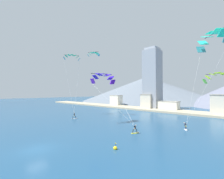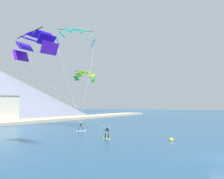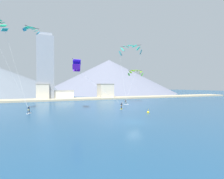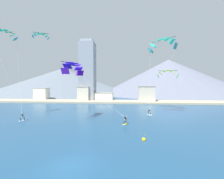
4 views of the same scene
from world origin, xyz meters
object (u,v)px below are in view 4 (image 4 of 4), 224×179
object	(u,v)px
kitesurfer_near_lead	(126,121)
kitesurfer_mid_center	(23,118)
parafoil_kite_distant_high_outer	(168,73)
parafoil_kite_distant_low_drift	(41,35)
race_marker_buoy	(144,139)
parafoil_kite_near_lead	(73,67)
kitesurfer_near_trail	(150,113)
parafoil_kite_near_trail	(162,44)
parafoil_kite_mid_center	(4,34)

from	to	relation	value
kitesurfer_near_lead	kitesurfer_mid_center	size ratio (longest dim) A/B	1.00
parafoil_kite_distant_high_outer	parafoil_kite_distant_low_drift	world-z (taller)	parafoil_kite_distant_low_drift
race_marker_buoy	kitesurfer_near_lead	bearing A→B (deg)	105.84
parafoil_kite_distant_high_outer	parafoil_kite_distant_low_drift	bearing A→B (deg)	-172.54
parafoil_kite_near_lead	race_marker_buoy	world-z (taller)	parafoil_kite_near_lead
parafoil_kite_near_lead	parafoil_kite_distant_high_outer	distance (m)	24.98
kitesurfer_near_lead	kitesurfer_near_trail	size ratio (longest dim) A/B	1.03
kitesurfer_mid_center	parafoil_kite_near_trail	bearing A→B (deg)	21.53
parafoil_kite_distant_high_outer	race_marker_buoy	bearing A→B (deg)	-113.33
kitesurfer_mid_center	parafoil_kite_distant_high_outer	xyz separation A→B (m)	(33.80, 11.20, 10.52)
parafoil_kite_near_lead	parafoil_kite_distant_low_drift	distance (m)	15.01
parafoil_kite_near_trail	race_marker_buoy	size ratio (longest dim) A/B	19.17
parafoil_kite_mid_center	parafoil_kite_distant_low_drift	world-z (taller)	parafoil_kite_distant_low_drift
parafoil_kite_distant_high_outer	race_marker_buoy	xyz separation A→B (m)	(-9.01, -20.90, -10.88)
kitesurfer_near_lead	race_marker_buoy	distance (m)	9.02
kitesurfer_mid_center	race_marker_buoy	world-z (taller)	kitesurfer_mid_center
parafoil_kite_distant_high_outer	parafoil_kite_distant_low_drift	size ratio (longest dim) A/B	1.40
kitesurfer_near_lead	parafoil_kite_near_lead	size ratio (longest dim) A/B	0.14
parafoil_kite_near_lead	parafoil_kite_near_trail	distance (m)	25.82
parafoil_kite_distant_high_outer	parafoil_kite_near_trail	bearing A→B (deg)	126.16
kitesurfer_near_lead	kitesurfer_mid_center	distance (m)	22.35
kitesurfer_near_lead	kitesurfer_near_trail	distance (m)	11.00
parafoil_kite_near_lead	parafoil_kite_near_trail	bearing A→B (deg)	28.28
parafoil_kite_distant_high_outer	parafoil_kite_distant_low_drift	distance (m)	35.09
parafoil_kite_distant_high_outer	race_marker_buoy	size ratio (longest dim) A/B	5.59
parafoil_kite_near_trail	kitesurfer_near_lead	bearing A→B (deg)	-126.45
parafoil_kite_near_trail	parafoil_kite_distant_low_drift	distance (m)	32.82
kitesurfer_mid_center	parafoil_kite_distant_high_outer	size ratio (longest dim) A/B	0.31
kitesurfer_mid_center	parafoil_kite_near_lead	bearing A→B (deg)	6.27
kitesurfer_near_lead	parafoil_kite_distant_low_drift	world-z (taller)	parafoil_kite_distant_low_drift
race_marker_buoy	parafoil_kite_distant_low_drift	bearing A→B (deg)	145.94
race_marker_buoy	kitesurfer_near_trail	bearing A→B (deg)	78.10
parafoil_kite_near_trail	race_marker_buoy	distance (m)	30.70
kitesurfer_mid_center	kitesurfer_near_lead	bearing A→B (deg)	-2.64
parafoil_kite_near_lead	parafoil_kite_distant_low_drift	size ratio (longest dim) A/B	3.14
parafoil_kite_distant_low_drift	race_marker_buoy	world-z (taller)	parafoil_kite_distant_low_drift
kitesurfer_near_trail	parafoil_kite_distant_high_outer	bearing A→B (deg)	30.81
kitesurfer_near_lead	parafoil_kite_mid_center	bearing A→B (deg)	172.54
parafoil_kite_mid_center	parafoil_kite_distant_low_drift	size ratio (longest dim) A/B	4.77
kitesurfer_mid_center	parafoil_kite_distant_low_drift	xyz separation A→B (m)	(0.35, 6.82, 20.16)
kitesurfer_near_lead	parafoil_kite_near_lead	xyz separation A→B (m)	(-11.41, 2.23, 11.08)
parafoil_kite_distant_high_outer	race_marker_buoy	world-z (taller)	parafoil_kite_distant_high_outer
kitesurfer_near_trail	parafoil_kite_near_trail	xyz separation A→B (m)	(4.06, 4.80, 19.00)
kitesurfer_mid_center	parafoil_kite_near_trail	distance (m)	39.82
parafoil_kite_near_lead	parafoil_kite_near_trail	world-z (taller)	parafoil_kite_near_trail
parafoil_kite_distant_low_drift	parafoil_kite_near_lead	bearing A→B (deg)	-27.99
parafoil_kite_near_trail	parafoil_kite_mid_center	size ratio (longest dim) A/B	1.01
kitesurfer_mid_center	parafoil_kite_near_lead	distance (m)	15.62
kitesurfer_near_lead	race_marker_buoy	world-z (taller)	kitesurfer_near_lead
kitesurfer_near_lead	kitesurfer_near_trail	world-z (taller)	kitesurfer_near_lead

